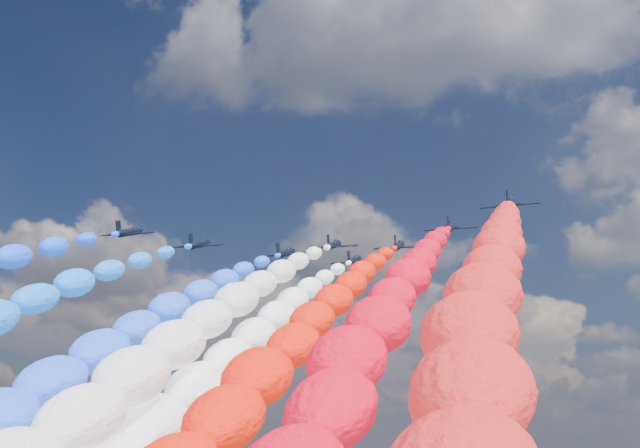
% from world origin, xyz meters
% --- Properties ---
extents(jet_0, '(9.44, 12.61, 6.27)m').
position_xyz_m(jet_0, '(-31.56, -6.24, 101.07)').
color(jet_0, black).
extents(jet_1, '(9.48, 12.64, 6.27)m').
position_xyz_m(jet_1, '(-23.15, 4.87, 101.07)').
color(jet_1, black).
extents(jet_2, '(9.36, 12.56, 6.27)m').
position_xyz_m(jet_2, '(-9.87, 15.55, 101.07)').
color(jet_2, black).
extents(trail_2, '(7.16, 125.00, 57.73)m').
position_xyz_m(trail_2, '(-9.87, -48.23, 74.20)').
color(trail_2, blue).
extents(jet_3, '(9.32, 12.53, 6.27)m').
position_xyz_m(jet_3, '(0.52, 11.74, 101.07)').
color(jet_3, black).
extents(trail_3, '(7.16, 125.00, 57.73)m').
position_xyz_m(trail_3, '(0.52, -52.04, 74.20)').
color(trail_3, white).
extents(jet_4, '(9.20, 12.44, 6.27)m').
position_xyz_m(jet_4, '(1.42, 24.99, 101.07)').
color(jet_4, black).
extents(trail_4, '(7.16, 125.00, 57.73)m').
position_xyz_m(trail_4, '(1.42, -38.79, 74.20)').
color(trail_4, white).
extents(jet_5, '(9.34, 12.54, 6.27)m').
position_xyz_m(jet_5, '(12.01, 15.34, 101.07)').
color(jet_5, black).
extents(trail_5, '(7.16, 125.00, 57.73)m').
position_xyz_m(trail_5, '(12.01, -48.44, 74.20)').
color(trail_5, red).
extents(jet_6, '(9.13, 12.39, 6.27)m').
position_xyz_m(jet_6, '(22.86, 4.38, 101.07)').
color(jet_6, black).
extents(trail_6, '(7.16, 125.00, 57.73)m').
position_xyz_m(trail_6, '(22.86, -59.40, 74.20)').
color(trail_6, red).
extents(jet_7, '(9.74, 12.83, 6.27)m').
position_xyz_m(jet_7, '(33.29, -7.03, 101.07)').
color(jet_7, black).
extents(trail_7, '(7.16, 125.00, 57.73)m').
position_xyz_m(trail_7, '(33.29, -70.81, 74.20)').
color(trail_7, red).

